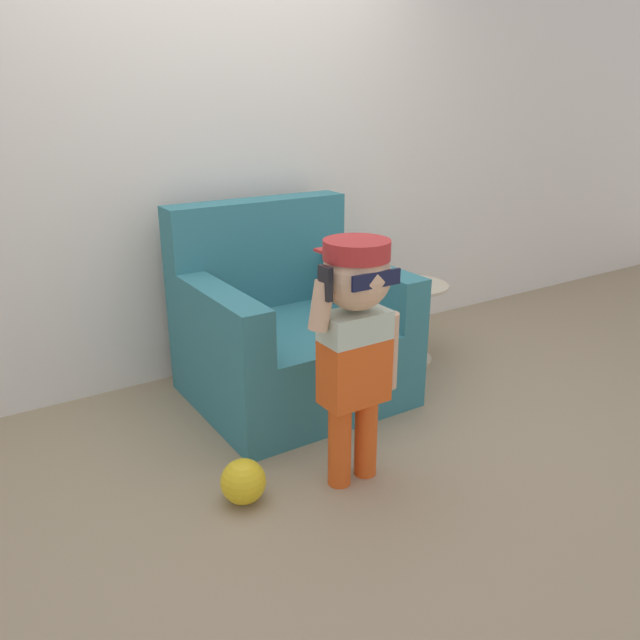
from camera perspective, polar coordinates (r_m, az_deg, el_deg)
name	(u,v)px	position (r m, az deg, el deg)	size (l,w,h in m)	color
ground_plane	(293,413)	(3.32, -2.48, -8.47)	(10.00, 10.00, 0.00)	#998466
wall_back	(216,147)	(3.65, -9.45, 15.32)	(10.00, 0.05, 2.60)	silver
armchair	(288,333)	(3.40, -2.95, -1.21)	(1.05, 0.95, 1.03)	teal
person_child	(356,327)	(2.49, 3.29, -0.60)	(0.43, 0.32, 1.06)	#E05119
side_table	(411,315)	(3.88, 8.33, 0.48)	(0.43, 0.43, 0.50)	beige
toy_ball	(243,481)	(2.64, -7.03, -14.44)	(0.19, 0.19, 0.19)	yellow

